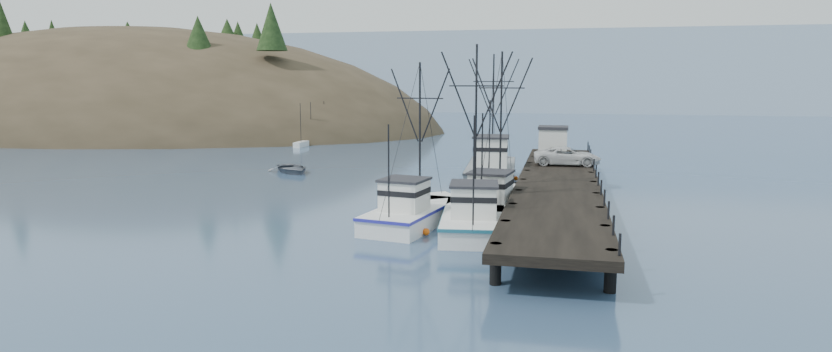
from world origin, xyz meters
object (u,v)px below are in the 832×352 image
(pickup_truck, at_px, (567,156))
(trawler_far, at_px, (496,202))
(trawler_mid, at_px, (414,212))
(trawler_near, at_px, (474,217))
(work_vessel, at_px, (491,170))
(motorboat, at_px, (292,172))
(pier_shed, at_px, (553,140))
(pier, at_px, (558,184))

(pickup_truck, bearing_deg, trawler_far, 156.66)
(trawler_mid, height_order, trawler_far, trawler_far)
(trawler_near, height_order, work_vessel, work_vessel)
(trawler_mid, distance_m, work_vessel, 18.26)
(work_vessel, relative_size, motorboat, 2.54)
(pier_shed, bearing_deg, trawler_near, -99.17)
(trawler_mid, bearing_deg, pickup_truck, 60.24)
(work_vessel, relative_size, pickup_truck, 2.47)
(pier, height_order, trawler_far, trawler_far)
(work_vessel, distance_m, motorboat, 21.10)
(pier, relative_size, work_vessel, 3.05)
(pier, bearing_deg, trawler_near, -119.50)
(trawler_mid, relative_size, pier_shed, 3.50)
(trawler_far, relative_size, motorboat, 2.10)
(trawler_near, height_order, trawler_mid, trawler_near)
(motorboat, bearing_deg, pier, -66.62)
(pier_shed, bearing_deg, trawler_mid, -107.85)
(pickup_truck, bearing_deg, pier, 173.52)
(pier, xyz_separation_m, trawler_near, (-5.11, -9.03, -0.87))
(trawler_near, bearing_deg, pier, 60.50)
(trawler_far, distance_m, pier_shed, 22.24)
(trawler_mid, bearing_deg, pier_shed, 72.15)
(pier_shed, height_order, motorboat, pier_shed)
(trawler_far, bearing_deg, work_vessel, 97.72)
(trawler_near, distance_m, pickup_truck, 19.01)
(trawler_far, relative_size, pier_shed, 3.71)
(pier, relative_size, pier_shed, 13.75)
(pickup_truck, relative_size, motorboat, 1.03)
(pier_shed, xyz_separation_m, motorboat, (-26.25, -5.79, -3.42))
(pier, xyz_separation_m, trawler_mid, (-9.24, -8.37, -0.87))
(trawler_far, xyz_separation_m, work_vessel, (-1.82, 13.41, 0.41))
(pier, distance_m, trawler_far, 5.78)
(pier_shed, distance_m, motorboat, 27.09)
(work_vessel, bearing_deg, pier_shed, 57.51)
(trawler_near, relative_size, motorboat, 2.15)
(pier_shed, bearing_deg, trawler_far, -99.18)
(work_vessel, bearing_deg, motorboat, 172.92)
(pier, relative_size, trawler_near, 3.62)
(pier, xyz_separation_m, motorboat, (-26.99, 12.21, -1.69))
(trawler_mid, xyz_separation_m, pier_shed, (8.49, 26.37, 2.60))
(trawler_mid, xyz_separation_m, trawler_far, (4.97, 4.57, 0.00))
(pier, bearing_deg, trawler_far, -138.34)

